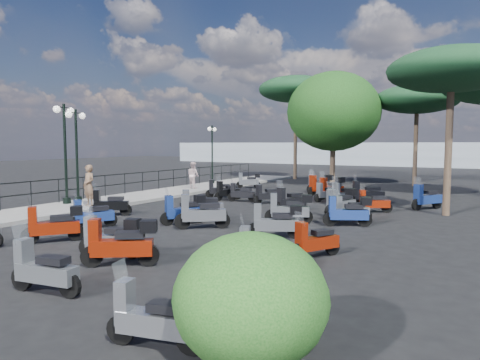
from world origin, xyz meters
The scene contains 45 objects.
ground centered at (0.00, 0.00, 0.00)m, with size 120.00×120.00×0.00m, color black.
sidewalk centered at (-6.50, 3.00, 0.07)m, with size 3.00×30.00×0.15m, color #615E5C.
railing centered at (-7.80, 2.80, 0.90)m, with size 0.04×26.04×1.10m.
lamp_post_0 centered at (-7.24, -1.99, 2.70)m, with size 0.63×1.27×4.48m.
lamp_post_1 centered at (-7.24, -1.38, 2.59)m, with size 0.54×1.23×4.27m.
lamp_post_2 centered at (-7.17, 9.60, 2.39)m, with size 0.45×1.14×3.93m.
woman centered at (-5.67, -2.06, 1.05)m, with size 0.66×0.43×1.80m, color brown.
pedestrian_far centered at (-6.30, 6.27, 0.95)m, with size 0.78×0.61×1.61m, color beige.
scooter_0 centered at (-1.54, -6.78, 0.51)m, with size 1.18×1.45×1.36m.
scooter_1 centered at (-2.25, -4.82, 0.44)m, with size 0.88×1.47×1.28m.
scooter_2 centered at (-3.70, -2.74, 0.46)m, with size 1.42×1.05×1.32m.
scooter_3 centered at (-1.28, 3.49, 0.41)m, with size 1.45×0.61×1.18m.
scooter_4 centered at (-3.00, 4.16, 0.44)m, with size 1.25×1.13×1.26m.
scooter_5 centered at (-4.08, 9.19, 0.47)m, with size 1.46×0.88×1.26m.
scooter_7 centered at (-0.04, -2.65, 0.51)m, with size 1.07×1.49×1.35m.
scooter_8 centered at (0.97, -3.01, 0.52)m, with size 1.54×1.26×1.49m.
scooter_9 centered at (0.11, 3.51, 0.41)m, with size 0.91×1.31×1.19m.
scooter_10 centered at (-2.17, 3.62, 0.44)m, with size 0.87×1.46×1.26m.
scooter_11 centered at (1.17, 7.99, 0.55)m, with size 1.01×1.69×1.45m.
scooter_12 centered at (1.15, -7.12, 0.50)m, with size 1.60×0.82×1.33m.
scooter_13 centered at (1.96, -7.57, 0.54)m, with size 1.57×1.19×1.44m.
scooter_14 centered at (3.77, -3.07, 0.50)m, with size 1.55×0.97×1.34m.
scooter_15 centered at (3.11, -0.59, 0.52)m, with size 1.61×0.95×1.38m.
scooter_16 centered at (3.45, 4.81, 0.47)m, with size 0.96×1.56×1.36m.
scooter_17 centered at (0.62, 9.31, 0.51)m, with size 1.10×1.48×1.35m.
scooter_18 centered at (2.04, -9.62, 0.46)m, with size 1.64×0.56×1.31m.
scooter_19 centered at (5.04, -6.21, 0.45)m, with size 1.54×0.81×1.29m.
scooter_20 centered at (4.98, 0.71, 0.47)m, with size 1.34×1.06×1.24m.
scooter_21 centered at (2.15, 1.63, 0.48)m, with size 0.88×1.62×1.37m.
scooter_22 centered at (4.21, 1.93, 0.52)m, with size 0.91×1.65×1.39m.
scooter_23 centered at (2.40, 5.65, 0.45)m, with size 1.01×1.30×1.20m.
scooter_24 centered at (5.39, -10.21, 0.45)m, with size 1.49×0.61×1.21m.
scooter_25 centered at (5.57, -4.56, 0.42)m, with size 0.87×1.37×1.21m.
scooter_26 centered at (5.09, -0.10, 0.51)m, with size 1.55×0.96×1.34m.
scooter_27 centered at (5.13, 3.31, 0.42)m, with size 1.38×0.87×1.22m.
scooter_28 centered at (6.92, 5.38, 0.50)m, with size 1.08×1.59×1.43m.
scooter_29 centered at (4.32, 5.54, 0.50)m, with size 1.53×1.17×1.44m.
scooter_30 centered at (0.13, -1.87, 0.52)m, with size 1.54×1.26×1.49m.
scooter_32 centered at (2.19, 6.81, 0.55)m, with size 1.01×1.69×1.45m.
broadleaf_tree centered at (-0.14, 13.95, 5.03)m, with size 6.33×6.33×7.72m.
pine_0 centered at (4.82, 16.28, 5.80)m, with size 5.55×5.55×6.79m.
pine_2 centered at (-4.37, 17.34, 7.13)m, with size 5.95×5.95×8.20m.
pine_3 centered at (7.80, 4.15, 5.67)m, with size 4.89×4.89×6.56m.
shrub_near centered at (6.69, -9.86, 0.86)m, with size 2.03×2.03×1.72m, color #164B16.
distant_hills centered at (0.00, 45.00, 1.50)m, with size 70.00×8.00×3.00m, color gray.
Camera 1 is at (9.29, -14.55, 2.86)m, focal length 32.00 mm.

